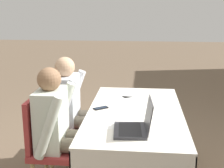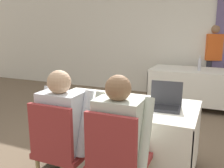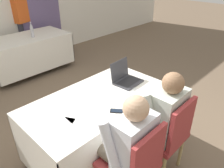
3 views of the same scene
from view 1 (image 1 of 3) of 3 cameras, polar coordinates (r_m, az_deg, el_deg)
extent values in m
cube|color=white|center=(2.86, 4.25, -5.15)|extent=(1.61, 0.86, 0.02)
cube|color=white|center=(3.02, -4.04, -10.48)|extent=(1.61, 0.01, 0.61)
cube|color=white|center=(3.00, 12.37, -10.94)|extent=(1.61, 0.01, 0.61)
cube|color=white|center=(3.72, 4.49, -5.57)|extent=(0.01, 0.86, 0.61)
cube|color=#333338|center=(2.41, 3.29, -8.48)|extent=(0.33, 0.26, 0.02)
cube|color=black|center=(2.41, 3.29, -8.24)|extent=(0.29, 0.19, 0.00)
cube|color=#333338|center=(2.37, 6.71, -5.67)|extent=(0.32, 0.06, 0.23)
cube|color=black|center=(2.37, 6.71, -5.67)|extent=(0.29, 0.05, 0.20)
cube|color=black|center=(2.92, -2.08, -4.42)|extent=(0.13, 0.15, 0.01)
cube|color=#192333|center=(2.92, -2.08, -4.32)|extent=(0.12, 0.13, 0.00)
cube|color=white|center=(3.39, 3.81, -1.84)|extent=(0.33, 0.36, 0.00)
cube|color=white|center=(2.55, 0.70, -7.33)|extent=(0.27, 0.33, 0.00)
cube|color=white|center=(3.20, 1.97, -2.79)|extent=(0.23, 0.31, 0.00)
cylinder|color=tan|center=(3.20, -4.78, -13.10)|extent=(0.04, 0.04, 0.42)
cylinder|color=tan|center=(3.51, -3.74, -10.47)|extent=(0.04, 0.04, 0.42)
cylinder|color=tan|center=(3.27, -11.01, -12.63)|extent=(0.04, 0.04, 0.42)
cylinder|color=tan|center=(3.58, -9.40, -10.12)|extent=(0.04, 0.04, 0.42)
cube|color=#9E3333|center=(3.29, -7.36, -7.83)|extent=(0.44, 0.44, 0.05)
cube|color=#9E3333|center=(3.25, -10.95, -3.54)|extent=(0.40, 0.04, 0.45)
cylinder|color=tan|center=(3.05, -5.39, -14.59)|extent=(0.04, 0.04, 0.42)
cylinder|color=tan|center=(3.13, -11.93, -14.04)|extent=(0.04, 0.04, 0.42)
cube|color=#9E3333|center=(2.82, -9.77, -11.81)|extent=(0.44, 0.44, 0.05)
cube|color=#9E3333|center=(2.78, -14.00, -6.83)|extent=(0.40, 0.04, 0.45)
cylinder|color=#665B4C|center=(3.15, -5.46, -7.04)|extent=(0.13, 0.42, 0.13)
cylinder|color=#665B4C|center=(3.31, -4.86, -5.92)|extent=(0.13, 0.42, 0.13)
cylinder|color=#665B4C|center=(3.24, -2.13, -12.15)|extent=(0.10, 0.10, 0.47)
cylinder|color=#665B4C|center=(3.40, -1.72, -10.80)|extent=(0.10, 0.10, 0.47)
cube|color=silver|center=(3.20, -8.40, -3.05)|extent=(0.36, 0.22, 0.52)
cylinder|color=silver|center=(3.00, -8.62, -4.13)|extent=(0.08, 0.26, 0.54)
cylinder|color=silver|center=(3.39, -6.90, -1.90)|extent=(0.08, 0.26, 0.54)
sphere|color=tan|center=(3.12, -8.63, 3.10)|extent=(0.20, 0.20, 0.20)
cylinder|color=#665B4C|center=(2.67, -7.63, -11.12)|extent=(0.13, 0.42, 0.13)
cylinder|color=#665B4C|center=(2.83, -6.80, -9.57)|extent=(0.13, 0.42, 0.13)
cylinder|color=#665B4C|center=(2.94, -3.07, -15.14)|extent=(0.10, 0.10, 0.47)
cube|color=silver|center=(2.72, -11.05, -6.33)|extent=(0.36, 0.22, 0.52)
cylinder|color=silver|center=(2.52, -11.53, -7.88)|extent=(0.08, 0.26, 0.54)
cylinder|color=silver|center=(2.90, -9.13, -4.79)|extent=(0.08, 0.26, 0.54)
sphere|color=#8C6647|center=(2.62, -11.41, 0.85)|extent=(0.20, 0.20, 0.20)
camera|label=2|loc=(3.01, -48.74, 6.41)|focal=40.00mm
camera|label=3|loc=(4.32, -16.09, 18.26)|focal=35.00mm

